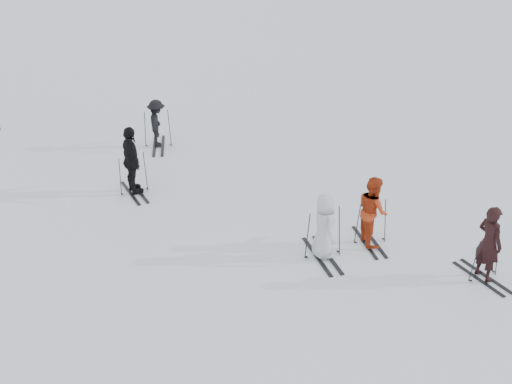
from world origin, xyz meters
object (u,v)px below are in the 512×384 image
(skier_near_dark, at_px, (489,244))
(skier_uphill_far, at_px, (157,124))
(skier_uphill_left, at_px, (132,161))
(skier_red, at_px, (372,211))
(skier_grey, at_px, (324,227))

(skier_near_dark, relative_size, skier_uphill_far, 1.16)
(skier_uphill_left, xyz_separation_m, skier_uphill_far, (1.83, 2.69, -0.20))
(skier_red, height_order, skier_uphill_left, skier_uphill_left)
(skier_near_dark, distance_m, skier_uphill_left, 9.45)
(skier_grey, xyz_separation_m, skier_uphill_left, (-2.70, 5.29, 0.17))
(skier_uphill_far, bearing_deg, skier_uphill_left, 169.99)
(skier_grey, bearing_deg, skier_near_dark, -121.39)
(skier_near_dark, bearing_deg, skier_uphill_far, 19.68)
(skier_near_dark, distance_m, skier_red, 2.74)
(skier_grey, xyz_separation_m, skier_uphill_far, (-0.87, 7.98, -0.03))
(skier_red, bearing_deg, skier_uphill_left, 54.03)
(skier_near_dark, xyz_separation_m, skier_uphill_left, (-5.31, 7.81, 0.07))
(skier_near_dark, distance_m, skier_uphill_far, 11.06)
(skier_red, height_order, skier_grey, skier_red)
(skier_near_dark, bearing_deg, skier_uphill_left, 35.55)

